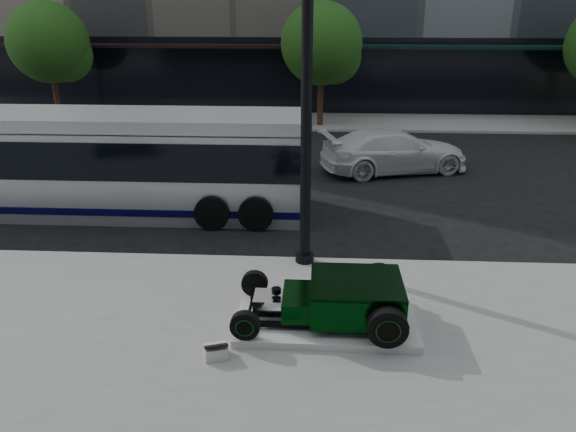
# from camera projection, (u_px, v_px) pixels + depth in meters

# --- Properties ---
(ground) EXTENTS (120.00, 120.00, 0.00)m
(ground) POSITION_uv_depth(u_px,v_px,m) (282.00, 229.00, 15.44)
(ground) COLOR black
(ground) RESTS_ON ground
(sidewalk_far) EXTENTS (70.00, 4.00, 0.12)m
(sidewalk_far) POSITION_uv_depth(u_px,v_px,m) (300.00, 121.00, 28.42)
(sidewalk_far) COLOR gray
(sidewalk_far) RESTS_ON ground
(street_trees) EXTENTS (29.80, 3.80, 5.70)m
(street_trees) POSITION_uv_depth(u_px,v_px,m) (325.00, 47.00, 26.15)
(street_trees) COLOR black
(street_trees) RESTS_ON sidewalk_far
(display_plinth) EXTENTS (3.40, 1.80, 0.15)m
(display_plinth) POSITION_uv_depth(u_px,v_px,m) (326.00, 321.00, 10.73)
(display_plinth) COLOR silver
(display_plinth) RESTS_ON sidewalk_near
(hot_rod) EXTENTS (3.22, 2.00, 0.81)m
(hot_rod) POSITION_uv_depth(u_px,v_px,m) (344.00, 298.00, 10.53)
(hot_rod) COLOR black
(hot_rod) RESTS_ON display_plinth
(info_plaque) EXTENTS (0.47, 0.41, 0.31)m
(info_plaque) POSITION_uv_depth(u_px,v_px,m) (216.00, 351.00, 9.73)
(info_plaque) COLOR silver
(info_plaque) RESTS_ON sidewalk_near
(lamppost) EXTENTS (0.44, 0.44, 8.00)m
(lamppost) POSITION_uv_depth(u_px,v_px,m) (306.00, 105.00, 11.96)
(lamppost) COLOR black
(lamppost) RESTS_ON sidewalk_near
(transit_bus) EXTENTS (12.12, 2.88, 2.92)m
(transit_bus) POSITION_uv_depth(u_px,v_px,m) (103.00, 162.00, 16.29)
(transit_bus) COLOR silver
(transit_bus) RESTS_ON ground
(white_sedan) EXTENTS (5.71, 3.53, 1.54)m
(white_sedan) POSITION_uv_depth(u_px,v_px,m) (394.00, 151.00, 20.25)
(white_sedan) COLOR white
(white_sedan) RESTS_ON ground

